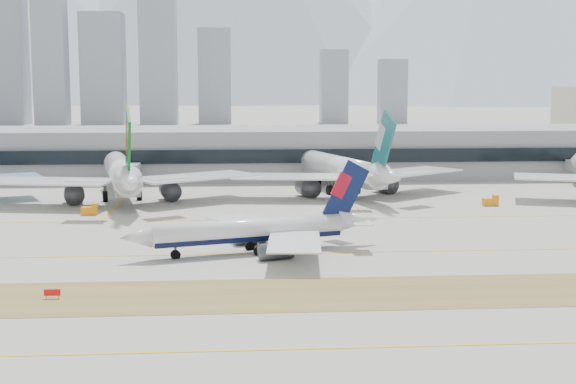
{
  "coord_description": "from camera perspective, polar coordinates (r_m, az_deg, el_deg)",
  "views": [
    {
      "loc": [
        -15.25,
        -138.78,
        28.51
      ],
      "look_at": [
        -3.58,
        18.0,
        7.5
      ],
      "focal_mm": 50.0,
      "sensor_mm": 36.0,
      "label": 1
    }
  ],
  "objects": [
    {
      "name": "taxiing_airliner",
      "position": [
        137.5,
        -2.13,
        -2.76
      ],
      "size": [
        45.37,
        38.62,
        15.59
      ],
      "rotation": [
        0.0,
        0.0,
        3.43
      ],
      "color": "white",
      "rests_on": "ground"
    },
    {
      "name": "gse_b",
      "position": [
        182.43,
        -13.88,
        -1.27
      ],
      "size": [
        3.55,
        2.0,
        2.6
      ],
      "color": "orange",
      "rests_on": "ground"
    },
    {
      "name": "mountain_ridge",
      "position": [
        1551.27,
        -2.52,
        13.28
      ],
      "size": [
        2830.0,
        1120.0,
        470.0
      ],
      "color": "#9EA8B7",
      "rests_on": "ground"
    },
    {
      "name": "widebody_cathay",
      "position": [
        210.73,
        4.09,
        1.5
      ],
      "size": [
        62.71,
        62.62,
        23.12
      ],
      "rotation": [
        0.0,
        0.0,
        1.83
      ],
      "color": "white",
      "rests_on": "ground"
    },
    {
      "name": "hold_sign_left",
      "position": [
        112.84,
        -16.42,
        -6.88
      ],
      "size": [
        2.2,
        0.15,
        1.35
      ],
      "color": "red",
      "rests_on": "ground"
    },
    {
      "name": "city_skyline",
      "position": [
        599.61,
        -13.21,
        9.45
      ],
      "size": [
        342.0,
        49.8,
        140.0
      ],
      "color": "gray",
      "rests_on": "ground"
    },
    {
      "name": "gse_c",
      "position": [
        196.66,
        14.24,
        -0.65
      ],
      "size": [
        3.55,
        2.0,
        2.6
      ],
      "color": "orange",
      "rests_on": "ground"
    },
    {
      "name": "widebody_eva",
      "position": [
        201.36,
        -11.72,
        1.17
      ],
      "size": [
        67.16,
        66.63,
        24.38
      ],
      "rotation": [
        0.0,
        0.0,
        1.76
      ],
      "color": "white",
      "rests_on": "ground"
    },
    {
      "name": "terminal",
      "position": [
        254.95,
        -0.81,
        2.89
      ],
      "size": [
        280.0,
        43.1,
        15.0
      ],
      "color": "gray",
      "rests_on": "ground"
    },
    {
      "name": "apron_markings",
      "position": [
        90.78,
        5.73,
        -10.72
      ],
      "size": [
        360.0,
        122.22,
        0.06
      ],
      "color": "brown",
      "rests_on": "ground"
    },
    {
      "name": "ground",
      "position": [
        142.5,
        1.98,
        -3.93
      ],
      "size": [
        3000.0,
        3000.0,
        0.0
      ],
      "primitive_type": "plane",
      "color": "#9F9C95",
      "rests_on": "ground"
    }
  ]
}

